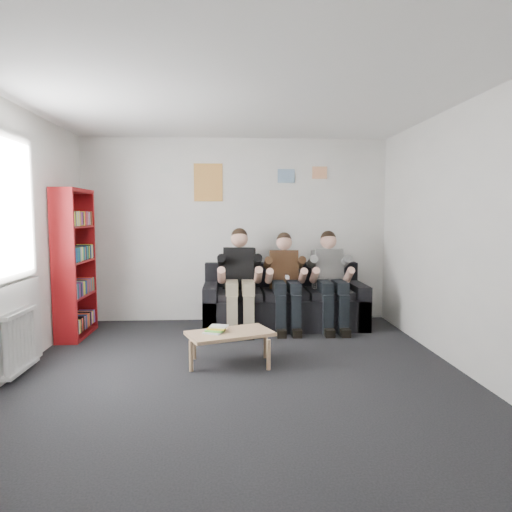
{
  "coord_description": "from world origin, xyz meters",
  "views": [
    {
      "loc": [
        -0.09,
        -4.3,
        1.58
      ],
      "look_at": [
        0.23,
        1.3,
        1.07
      ],
      "focal_mm": 32.0,
      "sensor_mm": 36.0,
      "label": 1
    }
  ],
  "objects": [
    {
      "name": "person_left",
      "position": [
        0.05,
        1.87,
        0.69
      ],
      "size": [
        0.43,
        0.92,
        1.39
      ],
      "rotation": [
        0.0,
        0.0,
        -0.15
      ],
      "color": "black",
      "rests_on": "sofa"
    },
    {
      "name": "bookshelf",
      "position": [
        -2.08,
        1.67,
        0.95
      ],
      "size": [
        0.29,
        0.86,
        1.91
      ],
      "rotation": [
        0.0,
        0.0,
        -0.01
      ],
      "color": "maroon",
      "rests_on": "ground"
    },
    {
      "name": "poster_blue",
      "position": [
        0.75,
        2.49,
        2.15
      ],
      "size": [
        0.25,
        0.01,
        0.2
      ],
      "primitive_type": "cube",
      "color": "#3E8ED4",
      "rests_on": "room_shell"
    },
    {
      "name": "poster_large",
      "position": [
        -0.4,
        2.49,
        2.05
      ],
      "size": [
        0.42,
        0.01,
        0.55
      ],
      "primitive_type": "cube",
      "color": "gold",
      "rests_on": "room_shell"
    },
    {
      "name": "person_right",
      "position": [
        1.3,
        1.87,
        0.68
      ],
      "size": [
        0.41,
        0.88,
        1.35
      ],
      "rotation": [
        0.0,
        0.0,
        0.12
      ],
      "color": "silver",
      "rests_on": "sofa"
    },
    {
      "name": "poster_sign",
      "position": [
        -1.0,
        2.49,
        2.25
      ],
      "size": [
        0.2,
        0.01,
        0.14
      ],
      "primitive_type": "cube",
      "color": "silver",
      "rests_on": "room_shell"
    },
    {
      "name": "poster_pink",
      "position": [
        1.25,
        2.49,
        2.2
      ],
      "size": [
        0.22,
        0.01,
        0.18
      ],
      "primitive_type": "cube",
      "color": "#D54289",
      "rests_on": "room_shell"
    },
    {
      "name": "radiator",
      "position": [
        -2.15,
        0.2,
        0.35
      ],
      "size": [
        0.1,
        0.64,
        0.6
      ],
      "color": "white",
      "rests_on": "ground"
    },
    {
      "name": "coffee_table",
      "position": [
        -0.09,
        0.42,
        0.31
      ],
      "size": [
        0.87,
        0.48,
        0.35
      ],
      "rotation": [
        0.0,
        0.0,
        0.37
      ],
      "color": "tan",
      "rests_on": "ground"
    },
    {
      "name": "person_middle",
      "position": [
        0.67,
        1.87,
        0.67
      ],
      "size": [
        0.4,
        0.86,
        1.33
      ],
      "rotation": [
        0.0,
        0.0,
        -0.04
      ],
      "color": "#4C3119",
      "rests_on": "sofa"
    },
    {
      "name": "sofa",
      "position": [
        0.67,
        2.07,
        0.31
      ],
      "size": [
        2.25,
        0.92,
        0.87
      ],
      "color": "black",
      "rests_on": "ground"
    },
    {
      "name": "window",
      "position": [
        -2.22,
        0.2,
        1.03
      ],
      "size": [
        0.05,
        1.3,
        2.36
      ],
      "color": "white",
      "rests_on": "room_shell"
    },
    {
      "name": "game_cases",
      "position": [
        -0.24,
        0.42,
        0.38
      ],
      "size": [
        0.24,
        0.22,
        0.06
      ],
      "rotation": [
        0.0,
        0.0,
        -0.42
      ],
      "color": "silver",
      "rests_on": "coffee_table"
    },
    {
      "name": "room_shell",
      "position": [
        0.0,
        0.0,
        1.35
      ],
      "size": [
        5.0,
        5.0,
        5.0
      ],
      "color": "black",
      "rests_on": "ground"
    }
  ]
}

